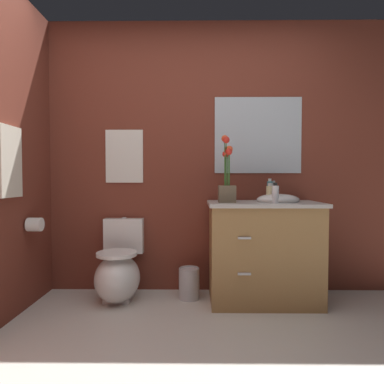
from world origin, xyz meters
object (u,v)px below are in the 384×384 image
at_px(toilet, 119,272).
at_px(flower_vase, 227,181).
at_px(trash_bin, 189,283).
at_px(soap_bottle, 270,191).
at_px(wall_mirror, 258,135).
at_px(lotion_bottle, 270,193).
at_px(hanging_towel, 10,162).
at_px(vanity_cabinet, 264,251).
at_px(hand_wash_bottle, 275,194).
at_px(toilet_paper_roll, 35,224).
at_px(wall_poster, 124,156).

xyz_separation_m(toilet, flower_vase, (0.92, -0.08, 0.79)).
bearing_deg(toilet, trash_bin, 3.15).
xyz_separation_m(toilet, soap_bottle, (1.32, 0.11, 0.70)).
distance_m(trash_bin, wall_mirror, 1.48).
distance_m(lotion_bottle, wall_mirror, 0.60).
distance_m(wall_mirror, hanging_towel, 2.07).
distance_m(vanity_cabinet, hanging_towel, 2.10).
xyz_separation_m(hand_wash_bottle, hanging_towel, (-2.00, -0.31, 0.25)).
xyz_separation_m(flower_vase, lotion_bottle, (0.38, 0.08, -0.11)).
xyz_separation_m(flower_vase, hand_wash_bottle, (0.39, -0.05, -0.11)).
height_order(flower_vase, hand_wash_bottle, flower_vase).
xyz_separation_m(vanity_cabinet, lotion_bottle, (0.05, 0.02, 0.48)).
bearing_deg(toilet_paper_roll, wall_mirror, 13.94).
height_order(soap_bottle, hanging_towel, hanging_towel).
relative_size(vanity_cabinet, trash_bin, 3.79).
bearing_deg(hanging_towel, vanity_cabinet, 12.16).
relative_size(soap_bottle, toilet_paper_roll, 1.81).
relative_size(flower_vase, hanging_towel, 1.07).
distance_m(toilet, hand_wash_bottle, 1.49).
relative_size(hanging_towel, toilet_paper_roll, 4.73).
distance_m(soap_bottle, wall_mirror, 0.54).
bearing_deg(toilet, soap_bottle, 4.57).
relative_size(vanity_cabinet, wall_poster, 2.10).
distance_m(lotion_bottle, trash_bin, 1.05).
bearing_deg(trash_bin, flower_vase, -20.39).
bearing_deg(lotion_bottle, flower_vase, -168.66).
height_order(hand_wash_bottle, trash_bin, hand_wash_bottle).
distance_m(wall_poster, wall_mirror, 1.26).
distance_m(trash_bin, toilet_paper_roll, 1.37).
bearing_deg(wall_mirror, flower_vase, -132.08).
bearing_deg(lotion_bottle, wall_poster, 168.00).
height_order(hand_wash_bottle, hanging_towel, hanging_towel).
bearing_deg(toilet, wall_mirror, 12.16).
height_order(flower_vase, lotion_bottle, flower_vase).
relative_size(toilet, trash_bin, 2.54).
distance_m(toilet, flower_vase, 1.22).
relative_size(vanity_cabinet, hand_wash_bottle, 6.24).
bearing_deg(flower_vase, hanging_towel, -167.45).
bearing_deg(trash_bin, toilet_paper_roll, -169.46).
bearing_deg(lotion_bottle, soap_bottle, 79.73).
xyz_separation_m(lotion_bottle, trash_bin, (-0.69, 0.04, -0.79)).
height_order(toilet, lotion_bottle, lotion_bottle).
bearing_deg(hand_wash_bottle, vanity_cabinet, 123.35).
bearing_deg(toilet, wall_poster, 90.00).
distance_m(flower_vase, hanging_towel, 1.65).
relative_size(soap_bottle, lotion_bottle, 1.25).
distance_m(flower_vase, wall_mirror, 0.63).
relative_size(hand_wash_bottle, wall_mirror, 0.21).
bearing_deg(flower_vase, toilet, 174.81).
xyz_separation_m(hand_wash_bottle, trash_bin, (-0.71, 0.17, -0.79)).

